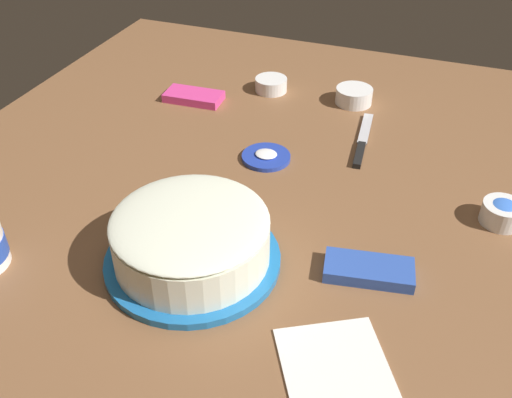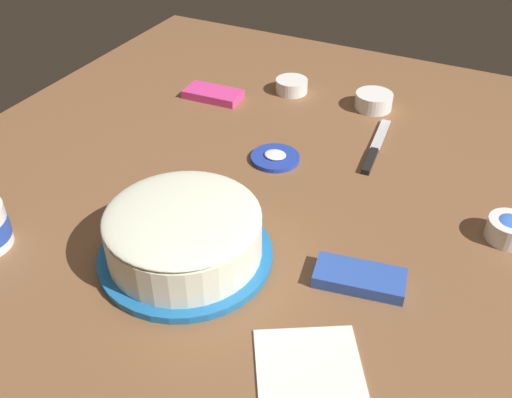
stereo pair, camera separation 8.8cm
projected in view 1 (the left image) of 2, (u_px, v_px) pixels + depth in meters
ground_plane at (285, 191)px, 1.15m from camera, size 1.54×1.54×0.00m
frosted_cake at (191, 240)px, 0.95m from camera, size 0.30×0.30×0.11m
frosting_tub_lid at (266, 157)px, 1.24m from camera, size 0.11×0.11×0.02m
spreading_knife at (362, 144)px, 1.28m from camera, size 0.04×0.24×0.01m
sprinkle_bowl_rainbow at (354, 95)px, 1.44m from camera, size 0.09×0.09×0.04m
sprinkle_bowl_yellow at (271, 84)px, 1.50m from camera, size 0.08×0.08×0.03m
sprinkle_bowl_blue at (503, 212)px, 1.06m from camera, size 0.08×0.08×0.04m
candy_box_lower at (369, 270)px, 0.95m from camera, size 0.16×0.09×0.02m
candy_box_upper at (194, 97)px, 1.46m from camera, size 0.15×0.08×0.02m
paper_napkin at (334, 363)px, 0.81m from camera, size 0.20×0.20×0.01m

